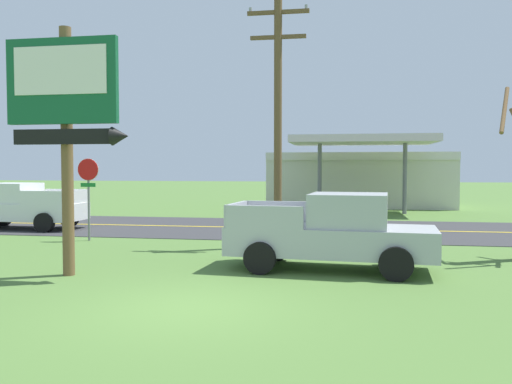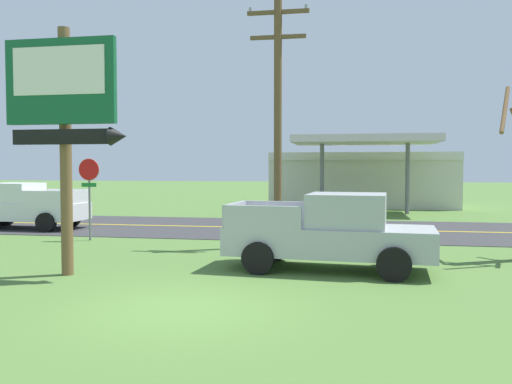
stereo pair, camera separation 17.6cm
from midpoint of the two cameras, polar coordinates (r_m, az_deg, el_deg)
ground_plane at (r=10.06m, az=-8.28°, el=-12.41°), size 180.00×180.00×0.00m
road_asphalt at (r=22.60m, az=1.89°, el=-3.96°), size 140.00×8.00×0.02m
road_centre_line at (r=22.60m, az=1.89°, el=-3.93°), size 126.00×0.20×0.01m
motel_sign at (r=13.38m, az=-20.33°, el=8.61°), size 3.04×0.54×5.96m
stop_sign at (r=19.64m, az=-18.04°, el=0.82°), size 0.80×0.08×2.95m
utility_pole at (r=17.34m, az=2.11°, el=8.54°), size 2.03×0.26×8.16m
gas_station at (r=36.24m, az=11.00°, el=1.55°), size 12.00×11.50×4.40m
pickup_silver_parked_on_lawn at (r=13.52m, az=8.03°, el=-4.38°), size 5.35×2.57×1.96m
pickup_white_on_road at (r=24.48m, az=-24.41°, el=-1.44°), size 5.20×2.24×1.96m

